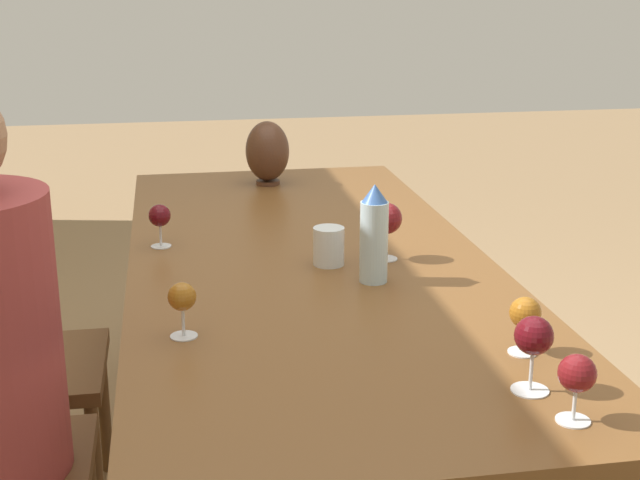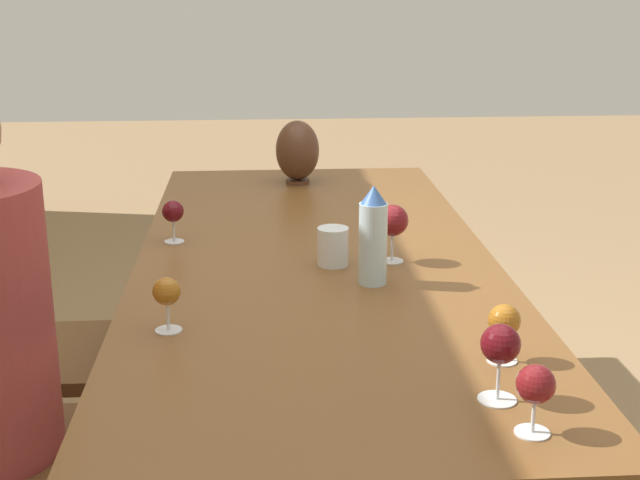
{
  "view_description": "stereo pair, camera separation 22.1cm",
  "coord_description": "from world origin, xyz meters",
  "views": [
    {
      "loc": [
        -2.25,
        0.37,
        1.51
      ],
      "look_at": [
        -0.16,
        0.0,
        0.86
      ],
      "focal_mm": 50.0,
      "sensor_mm": 36.0,
      "label": 1
    },
    {
      "loc": [
        -2.27,
        0.15,
        1.51
      ],
      "look_at": [
        -0.16,
        0.0,
        0.86
      ],
      "focal_mm": 50.0,
      "sensor_mm": 36.0,
      "label": 2
    }
  ],
  "objects": [
    {
      "name": "water_tumbler",
      "position": [
        -0.06,
        -0.04,
        0.81
      ],
      "size": [
        0.08,
        0.08,
        0.1
      ],
      "color": "silver",
      "rests_on": "dining_table"
    },
    {
      "name": "water_bottle",
      "position": [
        -0.21,
        -0.13,
        0.88
      ],
      "size": [
        0.07,
        0.07,
        0.25
      ],
      "color": "silver",
      "rests_on": "dining_table"
    },
    {
      "name": "wine_glass_4",
      "position": [
        -0.68,
        -0.33,
        0.85
      ],
      "size": [
        0.06,
        0.06,
        0.12
      ],
      "color": "silver",
      "rests_on": "dining_table"
    },
    {
      "name": "dining_table",
      "position": [
        0.0,
        0.0,
        0.69
      ],
      "size": [
        2.21,
        0.96,
        0.76
      ],
      "color": "brown",
      "rests_on": "ground_plane"
    },
    {
      "name": "vase",
      "position": [
        0.87,
        0.01,
        0.88
      ],
      "size": [
        0.16,
        0.16,
        0.23
      ],
      "color": "#4C2D1E",
      "rests_on": "dining_table"
    },
    {
      "name": "wine_glass_2",
      "position": [
        -0.48,
        0.35,
        0.85
      ],
      "size": [
        0.06,
        0.06,
        0.12
      ],
      "color": "silver",
      "rests_on": "dining_table"
    },
    {
      "name": "wine_glass_0",
      "position": [
        0.17,
        0.39,
        0.85
      ],
      "size": [
        0.06,
        0.06,
        0.12
      ],
      "color": "silver",
      "rests_on": "dining_table"
    },
    {
      "name": "chair_far",
      "position": [
        0.11,
        0.86,
        0.51
      ],
      "size": [
        0.44,
        0.44,
        0.95
      ],
      "color": "brown",
      "rests_on": "ground_plane"
    },
    {
      "name": "wine_glass_3",
      "position": [
        -0.04,
        -0.2,
        0.87
      ],
      "size": [
        0.08,
        0.08,
        0.16
      ],
      "color": "silver",
      "rests_on": "dining_table"
    },
    {
      "name": "wine_glass_5",
      "position": [
        -0.97,
        -0.3,
        0.85
      ],
      "size": [
        0.07,
        0.07,
        0.12
      ],
      "color": "silver",
      "rests_on": "dining_table"
    },
    {
      "name": "wine_glass_1",
      "position": [
        -0.85,
        -0.27,
        0.87
      ],
      "size": [
        0.07,
        0.07,
        0.15
      ],
      "color": "silver",
      "rests_on": "dining_table"
    }
  ]
}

